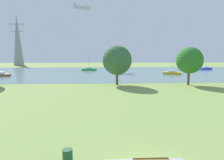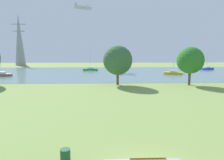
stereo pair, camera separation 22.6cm
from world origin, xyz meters
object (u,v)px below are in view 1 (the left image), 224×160
(sailboat_brown, at_px, (0,75))
(light_aircraft, at_px, (82,8))
(sailboat_blue, at_px, (205,68))
(electricity_pylon, at_px, (18,40))
(sailboat_green, at_px, (89,69))
(litter_bin, at_px, (68,156))
(tree_west_near, at_px, (117,60))
(tree_mid_shore, at_px, (189,60))
(sailboat_yellow, at_px, (172,73))

(sailboat_brown, bearing_deg, light_aircraft, 55.54)
(sailboat_blue, bearing_deg, electricity_pylon, 161.07)
(sailboat_green, bearing_deg, litter_bin, -87.48)
(sailboat_brown, distance_m, tree_west_near, 31.88)
(sailboat_blue, distance_m, light_aircraft, 48.70)
(tree_mid_shore, bearing_deg, sailboat_green, 124.14)
(sailboat_yellow, bearing_deg, tree_west_near, -133.76)
(sailboat_yellow, height_order, sailboat_green, sailboat_green)
(litter_bin, relative_size, sailboat_yellow, 0.15)
(sailboat_yellow, distance_m, sailboat_blue, 21.24)
(litter_bin, xyz_separation_m, sailboat_green, (-2.46, 55.95, 0.06))
(sailboat_blue, xyz_separation_m, light_aircraft, (-42.56, 9.87, 21.50))
(litter_bin, xyz_separation_m, sailboat_yellow, (20.72, 43.57, 0.05))
(tree_mid_shore, relative_size, electricity_pylon, 0.31)
(sailboat_brown, relative_size, sailboat_blue, 1.07)
(tree_mid_shore, bearing_deg, sailboat_blue, 58.57)
(sailboat_brown, xyz_separation_m, sailboat_green, (21.16, 15.00, 0.00))
(sailboat_brown, bearing_deg, tree_mid_shore, -19.80)
(sailboat_brown, xyz_separation_m, sailboat_yellow, (44.35, 2.61, -0.01))
(tree_west_near, bearing_deg, electricity_pylon, 125.78)
(litter_bin, height_order, sailboat_brown, sailboat_brown)
(sailboat_green, xyz_separation_m, light_aircraft, (-3.17, 11.22, 21.49))
(sailboat_brown, bearing_deg, litter_bin, -60.03)
(litter_bin, distance_m, tree_mid_shore, 31.83)
(sailboat_yellow, height_order, electricity_pylon, electricity_pylon)
(tree_west_near, bearing_deg, sailboat_brown, 153.30)
(sailboat_yellow, bearing_deg, litter_bin, -115.44)
(litter_bin, xyz_separation_m, tree_west_near, (4.62, 26.75, 4.15))
(sailboat_brown, distance_m, sailboat_yellow, 44.42)
(tree_mid_shore, xyz_separation_m, electricity_pylon, (-53.06, 56.02, 6.63))
(tree_west_near, distance_m, electricity_pylon, 68.49)
(tree_mid_shore, bearing_deg, sailboat_yellow, 80.60)
(sailboat_green, bearing_deg, sailboat_blue, 1.96)
(tree_west_near, height_order, tree_mid_shore, tree_west_near)
(sailboat_brown, relative_size, tree_mid_shore, 0.92)
(tree_mid_shore, distance_m, electricity_pylon, 77.44)
(litter_bin, relative_size, sailboat_blue, 0.13)
(litter_bin, height_order, tree_west_near, tree_west_near)
(sailboat_blue, relative_size, light_aircraft, 0.77)
(litter_bin, bearing_deg, tree_west_near, 80.20)
(sailboat_green, bearing_deg, sailboat_brown, -144.67)
(tree_west_near, bearing_deg, sailboat_blue, 43.40)
(sailboat_yellow, relative_size, tree_mid_shore, 0.79)
(tree_west_near, height_order, electricity_pylon, electricity_pylon)
(electricity_pylon, height_order, light_aircraft, light_aircraft)
(sailboat_brown, bearing_deg, electricity_pylon, 105.78)
(sailboat_blue, bearing_deg, litter_bin, -122.80)
(tree_mid_shore, bearing_deg, sailboat_brown, 160.20)
(sailboat_brown, distance_m, electricity_pylon, 44.03)
(light_aircraft, bearing_deg, sailboat_brown, -124.46)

